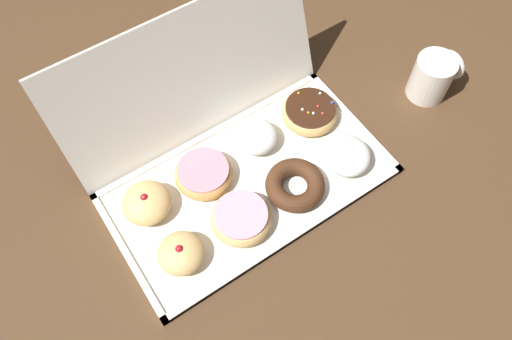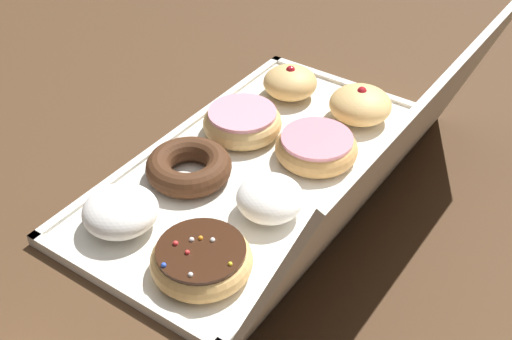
{
  "view_description": "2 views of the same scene",
  "coord_description": "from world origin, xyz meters",
  "px_view_note": "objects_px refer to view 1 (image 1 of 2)",
  "views": [
    {
      "loc": [
        -0.24,
        -0.38,
        0.86
      ],
      "look_at": [
        0.02,
        0.0,
        0.04
      ],
      "focal_mm": 35.85,
      "sensor_mm": 36.0,
      "label": 1
    },
    {
      "loc": [
        0.57,
        0.4,
        0.56
      ],
      "look_at": [
        0.03,
        0.02,
        0.04
      ],
      "focal_mm": 47.27,
      "sensor_mm": 36.0,
      "label": 2
    }
  ],
  "objects_px": {
    "pink_frosted_donut_5": "(204,173)",
    "coffee_mug": "(433,76)",
    "jelly_filled_donut_0": "(181,253)",
    "jelly_filled_donut_4": "(146,203)",
    "sprinkle_donut_7": "(309,112)",
    "chocolate_cake_ring_donut_2": "(295,185)",
    "powdered_filled_donut_3": "(347,156)",
    "pink_frosted_donut_1": "(241,218)",
    "powdered_filled_donut_6": "(257,136)",
    "donut_box": "(249,184)"
  },
  "relations": [
    {
      "from": "pink_frosted_donut_5",
      "to": "coffee_mug",
      "type": "xyz_separation_m",
      "value": [
        0.5,
        -0.08,
        0.02
      ]
    },
    {
      "from": "jelly_filled_donut_0",
      "to": "jelly_filled_donut_4",
      "type": "height_order",
      "value": "jelly_filled_donut_4"
    },
    {
      "from": "jelly_filled_donut_4",
      "to": "sprinkle_donut_7",
      "type": "distance_m",
      "value": 0.37
    },
    {
      "from": "chocolate_cake_ring_donut_2",
      "to": "jelly_filled_donut_4",
      "type": "relative_size",
      "value": 1.24
    },
    {
      "from": "powdered_filled_donut_3",
      "to": "chocolate_cake_ring_donut_2",
      "type": "bearing_deg",
      "value": 176.64
    },
    {
      "from": "pink_frosted_donut_1",
      "to": "powdered_filled_donut_6",
      "type": "distance_m",
      "value": 0.17
    },
    {
      "from": "chocolate_cake_ring_donut_2",
      "to": "powdered_filled_donut_6",
      "type": "height_order",
      "value": "powdered_filled_donut_6"
    },
    {
      "from": "jelly_filled_donut_0",
      "to": "pink_frosted_donut_5",
      "type": "distance_m",
      "value": 0.16
    },
    {
      "from": "pink_frosted_donut_5",
      "to": "chocolate_cake_ring_donut_2",
      "type": "bearing_deg",
      "value": -41.79
    },
    {
      "from": "pink_frosted_donut_5",
      "to": "powdered_filled_donut_6",
      "type": "distance_m",
      "value": 0.13
    },
    {
      "from": "pink_frosted_donut_1",
      "to": "powdered_filled_donut_6",
      "type": "xyz_separation_m",
      "value": [
        0.12,
        0.13,
        0.0
      ]
    },
    {
      "from": "coffee_mug",
      "to": "powdered_filled_donut_6",
      "type": "bearing_deg",
      "value": 166.76
    },
    {
      "from": "jelly_filled_donut_0",
      "to": "powdered_filled_donut_6",
      "type": "bearing_deg",
      "value": 27.43
    },
    {
      "from": "donut_box",
      "to": "chocolate_cake_ring_donut_2",
      "type": "height_order",
      "value": "chocolate_cake_ring_donut_2"
    },
    {
      "from": "donut_box",
      "to": "jelly_filled_donut_0",
      "type": "relative_size",
      "value": 6.42
    },
    {
      "from": "powdered_filled_donut_3",
      "to": "coffee_mug",
      "type": "bearing_deg",
      "value": 9.73
    },
    {
      "from": "jelly_filled_donut_0",
      "to": "coffee_mug",
      "type": "xyz_separation_m",
      "value": [
        0.61,
        0.04,
        0.02
      ]
    },
    {
      "from": "donut_box",
      "to": "pink_frosted_donut_1",
      "type": "xyz_separation_m",
      "value": [
        -0.06,
        -0.06,
        0.02
      ]
    },
    {
      "from": "jelly_filled_donut_0",
      "to": "sprinkle_donut_7",
      "type": "xyz_separation_m",
      "value": [
        0.36,
        0.12,
        -0.0
      ]
    },
    {
      "from": "chocolate_cake_ring_donut_2",
      "to": "jelly_filled_donut_4",
      "type": "height_order",
      "value": "jelly_filled_donut_4"
    },
    {
      "from": "jelly_filled_donut_0",
      "to": "pink_frosted_donut_1",
      "type": "xyz_separation_m",
      "value": [
        0.12,
        -0.0,
        -0.0
      ]
    },
    {
      "from": "donut_box",
      "to": "coffee_mug",
      "type": "height_order",
      "value": "coffee_mug"
    },
    {
      "from": "jelly_filled_donut_0",
      "to": "powdered_filled_donut_3",
      "type": "bearing_deg",
      "value": -1.1
    },
    {
      "from": "coffee_mug",
      "to": "pink_frosted_donut_5",
      "type": "bearing_deg",
      "value": 171.2
    },
    {
      "from": "jelly_filled_donut_0",
      "to": "powdered_filled_donut_3",
      "type": "height_order",
      "value": "jelly_filled_donut_0"
    },
    {
      "from": "pink_frosted_donut_1",
      "to": "chocolate_cake_ring_donut_2",
      "type": "relative_size",
      "value": 1.0
    },
    {
      "from": "pink_frosted_donut_1",
      "to": "pink_frosted_donut_5",
      "type": "xyz_separation_m",
      "value": [
        -0.01,
        0.12,
        -0.0
      ]
    },
    {
      "from": "pink_frosted_donut_1",
      "to": "sprinkle_donut_7",
      "type": "height_order",
      "value": "sprinkle_donut_7"
    },
    {
      "from": "jelly_filled_donut_0",
      "to": "coffee_mug",
      "type": "height_order",
      "value": "coffee_mug"
    },
    {
      "from": "jelly_filled_donut_0",
      "to": "pink_frosted_donut_5",
      "type": "bearing_deg",
      "value": 45.13
    },
    {
      "from": "pink_frosted_donut_5",
      "to": "sprinkle_donut_7",
      "type": "bearing_deg",
      "value": 0.61
    },
    {
      "from": "donut_box",
      "to": "powdered_filled_donut_6",
      "type": "bearing_deg",
      "value": 46.38
    },
    {
      "from": "chocolate_cake_ring_donut_2",
      "to": "pink_frosted_donut_5",
      "type": "height_order",
      "value": "pink_frosted_donut_5"
    },
    {
      "from": "pink_frosted_donut_5",
      "to": "powdered_filled_donut_3",
      "type": "bearing_deg",
      "value": -26.33
    },
    {
      "from": "pink_frosted_donut_5",
      "to": "coffee_mug",
      "type": "distance_m",
      "value": 0.51
    },
    {
      "from": "pink_frosted_donut_1",
      "to": "jelly_filled_donut_4",
      "type": "xyz_separation_m",
      "value": [
        -0.13,
        0.12,
        0.0
      ]
    },
    {
      "from": "jelly_filled_donut_4",
      "to": "coffee_mug",
      "type": "distance_m",
      "value": 0.62
    },
    {
      "from": "jelly_filled_donut_4",
      "to": "powdered_filled_donut_3",
      "type": "bearing_deg",
      "value": -18.85
    },
    {
      "from": "donut_box",
      "to": "jelly_filled_donut_4",
      "type": "bearing_deg",
      "value": 162.21
    },
    {
      "from": "chocolate_cake_ring_donut_2",
      "to": "sprinkle_donut_7",
      "type": "distance_m",
      "value": 0.17
    },
    {
      "from": "powdered_filled_donut_6",
      "to": "sprinkle_donut_7",
      "type": "bearing_deg",
      "value": -3.64
    },
    {
      "from": "donut_box",
      "to": "jelly_filled_donut_4",
      "type": "relative_size",
      "value": 5.83
    },
    {
      "from": "chocolate_cake_ring_donut_2",
      "to": "pink_frosted_donut_5",
      "type": "relative_size",
      "value": 1.01
    },
    {
      "from": "chocolate_cake_ring_donut_2",
      "to": "coffee_mug",
      "type": "distance_m",
      "value": 0.37
    },
    {
      "from": "jelly_filled_donut_4",
      "to": "coffee_mug",
      "type": "xyz_separation_m",
      "value": [
        0.62,
        -0.08,
        0.02
      ]
    },
    {
      "from": "donut_box",
      "to": "powdered_filled_donut_3",
      "type": "bearing_deg",
      "value": -19.9
    },
    {
      "from": "chocolate_cake_ring_donut_2",
      "to": "powdered_filled_donut_3",
      "type": "bearing_deg",
      "value": -3.36
    },
    {
      "from": "donut_box",
      "to": "pink_frosted_donut_5",
      "type": "relative_size",
      "value": 4.73
    },
    {
      "from": "pink_frosted_donut_1",
      "to": "coffee_mug",
      "type": "relative_size",
      "value": 1.09
    },
    {
      "from": "sprinkle_donut_7",
      "to": "coffee_mug",
      "type": "distance_m",
      "value": 0.26
    }
  ]
}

